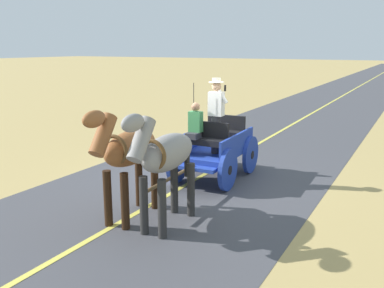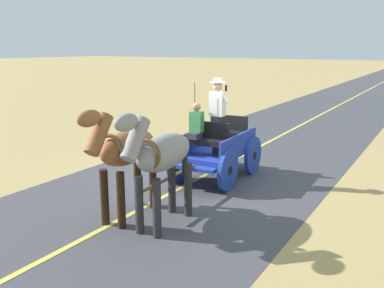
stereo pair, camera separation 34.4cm
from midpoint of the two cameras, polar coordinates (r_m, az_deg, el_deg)
ground_plane at (r=10.46m, az=2.01°, el=-4.68°), size 200.00×200.00×0.00m
road_surface at (r=10.46m, az=2.01°, el=-4.66°), size 6.03×160.00×0.01m
road_centre_stripe at (r=10.45m, az=2.01°, el=-4.64°), size 0.12×160.00×0.00m
horse_drawn_carriage at (r=10.25m, az=4.22°, el=-0.34°), size 1.49×4.51×2.50m
horse_near_side at (r=7.36m, az=-2.93°, el=-1.64°), size 0.63×2.13×2.21m
horse_off_side at (r=7.79m, az=-7.87°, el=-0.90°), size 0.70×2.14×2.21m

